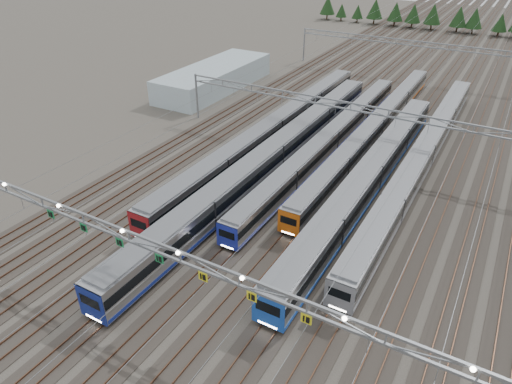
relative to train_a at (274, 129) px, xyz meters
The scene contains 13 objects.
ground 39.21m from the train_a, 73.30° to the right, with size 400.00×400.00×0.00m, color #47423A.
track_bed 63.51m from the train_a, 79.80° to the left, with size 54.00×260.00×5.42m.
train_a is the anchor object (origin of this frame).
train_b 9.73m from the train_a, 62.45° to the right, with size 3.15×66.67×4.12m.
train_c 9.10m from the train_a, ahead, with size 2.64×57.72×3.44m.
train_d 16.30m from the train_a, 34.07° to the left, with size 2.67×62.43×3.47m.
train_e 19.60m from the train_a, 23.29° to the right, with size 3.16×54.63×4.12m.
train_f 22.68m from the train_a, ahead, with size 2.84×66.15×3.70m.
gantry_near 39.55m from the train_a, 73.41° to the right, with size 56.36×0.61×8.08m.
gantry_mid 12.26m from the train_a, 12.54° to the left, with size 56.36×0.36×8.00m.
gantry_far 49.00m from the train_a, 76.68° to the left, with size 56.36×0.36×8.00m.
west_shed 29.67m from the train_a, 142.78° to the left, with size 10.00×30.00×4.67m, color #ACC4CD.
treeline 103.28m from the train_a, 84.25° to the left, with size 93.80×5.60×7.02m.
Camera 1 is at (19.71, -22.01, 30.69)m, focal length 32.00 mm.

